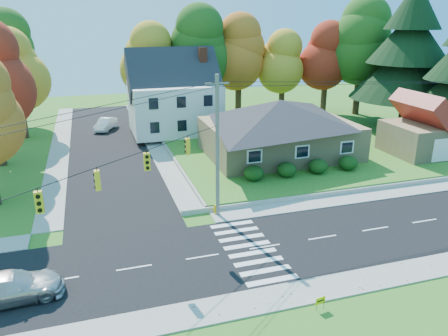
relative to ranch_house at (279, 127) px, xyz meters
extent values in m
plane|color=#3D7923|center=(-8.00, -16.00, -3.27)|extent=(120.00, 120.00, 0.00)
cube|color=black|center=(-8.00, -16.00, -3.26)|extent=(90.00, 8.00, 0.02)
cube|color=black|center=(-16.00, 10.00, -3.25)|extent=(8.00, 44.00, 0.02)
cube|color=#9C9A90|center=(-8.00, -11.00, -3.23)|extent=(90.00, 2.00, 0.08)
cube|color=#9C9A90|center=(-8.00, -21.00, -3.23)|extent=(90.00, 2.00, 0.08)
cube|color=#3D7923|center=(5.00, 5.00, -3.02)|extent=(30.00, 30.00, 0.50)
cube|color=tan|center=(0.00, 0.00, -1.17)|extent=(14.00, 10.00, 3.20)
pyramid|color=#26262B|center=(0.00, 0.00, 1.53)|extent=(14.60, 10.60, 2.20)
cube|color=silver|center=(-8.00, 12.00, 0.03)|extent=(10.00, 8.00, 5.60)
pyramid|color=#26262B|center=(-8.00, 12.00, 4.03)|extent=(10.40, 8.40, 2.40)
cube|color=brown|center=(-4.50, 12.00, 2.03)|extent=(0.90, 0.90, 9.60)
cube|color=tan|center=(14.00, -4.00, -1.27)|extent=(7.00, 6.00, 3.00)
pyramid|color=maroon|center=(14.00, -4.00, 1.03)|extent=(7.30, 6.30, 1.60)
cube|color=silver|center=(14.00, -7.05, -1.57)|extent=(3.20, 0.10, 2.20)
ellipsoid|color=#163A10|center=(-5.00, -6.20, -2.13)|extent=(1.70, 1.70, 1.27)
ellipsoid|color=#163A10|center=(-2.00, -6.20, -2.13)|extent=(1.70, 1.70, 1.27)
ellipsoid|color=#163A10|center=(1.00, -6.20, -2.13)|extent=(1.70, 1.70, 1.27)
ellipsoid|color=#163A10|center=(4.00, -6.20, -2.13)|extent=(1.70, 1.70, 1.27)
cylinder|color=#666059|center=(-9.50, -10.80, 1.73)|extent=(0.26, 0.26, 10.00)
cube|color=#666059|center=(-9.50, -10.80, 6.13)|extent=(1.60, 0.12, 0.12)
cube|color=gold|center=(-20.00, -19.20, 2.68)|extent=(0.34, 0.26, 1.00)
cube|color=gold|center=(-17.50, -17.20, 2.68)|extent=(0.26, 0.34, 1.00)
cube|color=gold|center=(-14.80, -15.05, 2.68)|extent=(0.34, 0.26, 1.00)
cube|color=gold|center=(-12.00, -12.80, 2.68)|extent=(0.26, 0.34, 1.00)
cylinder|color=black|center=(-16.00, -16.00, 3.33)|extent=(13.02, 10.43, 0.04)
cylinder|color=#3F2A19|center=(-10.00, 18.00, -0.07)|extent=(0.80, 0.80, 5.40)
sphere|color=gold|center=(-10.00, 18.00, 3.83)|extent=(6.72, 6.72, 6.72)
sphere|color=gold|center=(-10.00, 18.00, 5.51)|extent=(5.91, 5.91, 5.91)
sphere|color=gold|center=(-10.00, 18.00, 7.19)|extent=(5.11, 5.11, 5.11)
cylinder|color=#3F2A19|center=(-4.00, 17.00, 0.38)|extent=(0.86, 0.86, 6.30)
sphere|color=#265617|center=(-4.00, 17.00, 4.93)|extent=(7.84, 7.84, 7.84)
sphere|color=#265617|center=(-4.00, 17.00, 6.89)|extent=(6.90, 6.90, 6.90)
sphere|color=#265617|center=(-4.00, 17.00, 8.85)|extent=(5.96, 5.96, 5.96)
cylinder|color=#3F2A19|center=(2.00, 18.00, 0.16)|extent=(0.83, 0.83, 5.85)
sphere|color=#CC621C|center=(2.00, 18.00, 4.38)|extent=(7.28, 7.28, 7.28)
sphere|color=#CC621C|center=(2.00, 18.00, 6.20)|extent=(6.41, 6.41, 6.41)
sphere|color=#CC621C|center=(2.00, 18.00, 8.02)|extent=(5.53, 5.53, 5.53)
cylinder|color=#3F2A19|center=(8.00, 17.00, -0.29)|extent=(0.77, 0.77, 4.95)
sphere|color=gold|center=(8.00, 17.00, 3.28)|extent=(6.16, 6.16, 6.16)
sphere|color=gold|center=(8.00, 17.00, 4.82)|extent=(5.42, 5.42, 5.42)
sphere|color=gold|center=(8.00, 17.00, 6.36)|extent=(4.68, 4.68, 4.68)
cylinder|color=#3F2A19|center=(14.00, 16.00, -0.07)|extent=(0.80, 0.80, 5.40)
sphere|color=maroon|center=(14.00, 16.00, 3.83)|extent=(6.72, 6.72, 6.72)
sphere|color=maroon|center=(14.00, 16.00, 5.51)|extent=(5.91, 5.91, 5.91)
sphere|color=maroon|center=(14.00, 16.00, 7.19)|extent=(5.11, 5.11, 5.11)
cylinder|color=#3F2A19|center=(18.00, 14.00, 0.61)|extent=(0.89, 0.89, 6.75)
sphere|color=#265617|center=(18.00, 14.00, 5.48)|extent=(8.40, 8.40, 8.40)
sphere|color=#265617|center=(18.00, 14.00, 7.58)|extent=(7.39, 7.39, 7.39)
sphere|color=#265617|center=(18.00, 14.00, 9.68)|extent=(6.38, 6.38, 6.38)
cylinder|color=#3F2A19|center=(19.00, 6.00, -1.33)|extent=(0.40, 0.40, 2.88)
cone|color=black|center=(19.00, 6.00, 4.11)|extent=(12.80, 12.80, 6.72)
cone|color=black|center=(19.00, 6.00, 7.95)|extent=(9.60, 9.60, 6.08)
cone|color=black|center=(19.00, 6.00, 11.47)|extent=(6.40, 6.40, 5.44)
cylinder|color=#3F2A19|center=(-25.00, 16.00, -0.57)|extent=(0.80, 0.80, 5.40)
sphere|color=gold|center=(-25.00, 16.00, 3.33)|extent=(6.72, 6.72, 6.72)
sphere|color=gold|center=(-25.00, 16.00, 5.01)|extent=(5.91, 5.91, 5.91)
sphere|color=gold|center=(-25.00, 16.00, 6.69)|extent=(5.11, 5.11, 5.11)
cylinder|color=#3F2A19|center=(-27.00, 24.00, -0.12)|extent=(0.86, 0.86, 6.30)
sphere|color=#265617|center=(-27.00, 24.00, 4.43)|extent=(7.84, 7.84, 7.84)
sphere|color=#265617|center=(-27.00, 24.00, 6.39)|extent=(6.90, 6.90, 6.90)
sphere|color=#265617|center=(-27.00, 24.00, 8.35)|extent=(5.96, 5.96, 5.96)
imported|color=silver|center=(-22.22, -17.19, -2.49)|extent=(5.37, 2.56, 1.51)
imported|color=white|center=(-15.83, 16.98, -2.52)|extent=(3.22, 4.63, 1.45)
cylinder|color=#E5A802|center=(-9.57, -10.51, -3.22)|extent=(0.32, 0.32, 0.09)
cylinder|color=#E5A802|center=(-9.57, -10.51, -2.95)|extent=(0.22, 0.22, 0.49)
sphere|color=#E5A802|center=(-9.57, -10.51, -2.66)|extent=(0.23, 0.23, 0.23)
cylinder|color=#E5A802|center=(-9.57, -10.51, -2.86)|extent=(0.41, 0.15, 0.11)
cylinder|color=black|center=(-7.97, -22.44, -3.03)|extent=(0.02, 0.02, 0.46)
cylinder|color=black|center=(-7.56, -22.44, -3.03)|extent=(0.02, 0.02, 0.46)
cube|color=#E2D500|center=(-7.76, -22.44, -2.76)|extent=(0.55, 0.12, 0.37)
camera|label=1|loc=(-17.53, -38.03, 10.30)|focal=35.00mm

